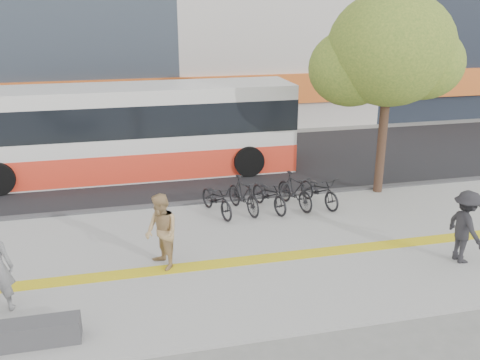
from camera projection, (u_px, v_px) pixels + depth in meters
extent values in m
plane|color=slate|center=(173.00, 295.00, 11.09)|extent=(120.00, 120.00, 0.00)
cube|color=gray|center=(166.00, 261.00, 12.46)|extent=(40.00, 7.00, 0.08)
cube|color=gold|center=(168.00, 269.00, 11.99)|extent=(40.00, 0.45, 0.01)
cube|color=black|center=(146.00, 169.00, 19.37)|extent=(40.00, 8.00, 0.06)
cube|color=#3C3C3E|center=(154.00, 207.00, 15.67)|extent=(40.00, 0.25, 0.14)
cube|color=orange|center=(180.00, 92.00, 23.82)|extent=(19.00, 0.50, 1.40)
cube|color=#3C3C3E|center=(35.00, 333.00, 9.32)|extent=(1.60, 0.45, 0.45)
cylinder|color=#39251A|center=(382.00, 144.00, 16.46)|extent=(0.28, 0.28, 3.20)
ellipsoid|color=#426421|center=(390.00, 49.00, 15.51)|extent=(3.80, 3.80, 3.42)
ellipsoid|color=#426421|center=(351.00, 68.00, 15.95)|extent=(2.60, 2.60, 2.34)
ellipsoid|color=#426421|center=(423.00, 63.00, 15.47)|extent=(2.40, 2.40, 2.16)
ellipsoid|color=#426421|center=(389.00, 20.00, 16.05)|extent=(2.20, 2.20, 1.98)
cube|color=silver|center=(127.00, 131.00, 18.26)|extent=(11.77, 2.45, 3.14)
cube|color=red|center=(129.00, 159.00, 18.59)|extent=(11.79, 2.47, 0.98)
cube|color=black|center=(125.00, 116.00, 18.09)|extent=(11.79, 2.47, 1.08)
cylinder|color=black|center=(11.00, 157.00, 18.82)|extent=(1.08, 0.34, 1.08)
cylinder|color=black|center=(249.00, 161.00, 18.37)|extent=(1.08, 0.34, 1.08)
cylinder|color=black|center=(233.00, 144.00, 20.62)|extent=(1.08, 0.34, 1.08)
imported|color=black|center=(217.00, 199.00, 14.98)|extent=(1.11, 1.90, 0.95)
imported|color=black|center=(243.00, 195.00, 15.13)|extent=(0.97, 1.81, 1.05)
imported|color=black|center=(269.00, 194.00, 15.32)|extent=(1.11, 1.90, 0.95)
imported|color=black|center=(295.00, 191.00, 15.48)|extent=(0.97, 1.81, 1.05)
imported|color=black|center=(320.00, 190.00, 15.67)|extent=(1.11, 1.90, 0.95)
imported|color=tan|center=(161.00, 232.00, 11.82)|extent=(0.94, 1.05, 1.78)
imported|color=black|center=(465.00, 227.00, 12.13)|extent=(0.65, 1.14, 1.76)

